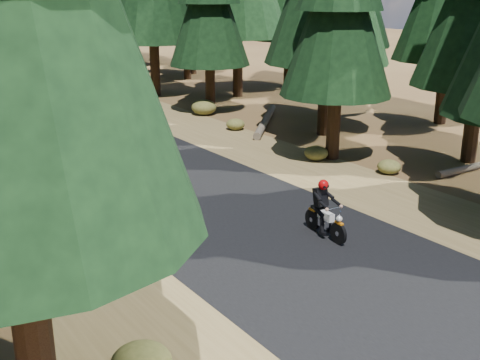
{
  "coord_description": "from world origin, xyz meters",
  "views": [
    {
      "loc": [
        -8.37,
        -10.55,
        5.84
      ],
      "look_at": [
        0.0,
        1.5,
        1.1
      ],
      "focal_mm": 45.0,
      "sensor_mm": 36.0,
      "label": 1
    }
  ],
  "objects_px": {
    "rider_lead": "(325,218)",
    "rider_follow": "(155,174)",
    "log_far": "(480,165)",
    "log_near": "(265,120)"
  },
  "relations": [
    {
      "from": "rider_lead",
      "to": "rider_follow",
      "type": "relative_size",
      "value": 0.78
    },
    {
      "from": "log_near",
      "to": "log_far",
      "type": "xyz_separation_m",
      "value": [
        1.76,
        -9.59,
        -0.04
      ]
    },
    {
      "from": "rider_follow",
      "to": "log_far",
      "type": "bearing_deg",
      "value": 138.41
    },
    {
      "from": "log_far",
      "to": "rider_lead",
      "type": "relative_size",
      "value": 2.53
    },
    {
      "from": "log_far",
      "to": "log_near",
      "type": "bearing_deg",
      "value": 102.79
    },
    {
      "from": "rider_lead",
      "to": "rider_follow",
      "type": "xyz_separation_m",
      "value": [
        -1.88,
        5.29,
        0.12
      ]
    },
    {
      "from": "rider_follow",
      "to": "log_near",
      "type": "bearing_deg",
      "value": -166.0
    },
    {
      "from": "log_near",
      "to": "rider_follow",
      "type": "distance_m",
      "value": 10.04
    },
    {
      "from": "log_far",
      "to": "rider_follow",
      "type": "relative_size",
      "value": 1.97
    },
    {
      "from": "rider_lead",
      "to": "rider_follow",
      "type": "height_order",
      "value": "rider_follow"
    }
  ]
}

